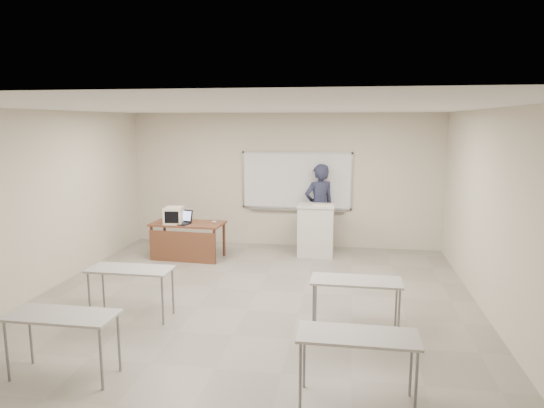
% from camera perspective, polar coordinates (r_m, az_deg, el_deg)
% --- Properties ---
extents(floor, '(7.00, 8.00, 0.01)m').
position_cam_1_polar(floor, '(7.49, -2.94, -12.39)').
color(floor, gray).
rests_on(floor, ground).
extents(whiteboard, '(2.48, 0.10, 1.31)m').
position_cam_1_polar(whiteboard, '(10.90, 2.92, 2.67)').
color(whiteboard, white).
rests_on(whiteboard, floor).
extents(student_desks, '(4.40, 2.20, 0.73)m').
position_cam_1_polar(student_desks, '(6.02, -5.74, -11.16)').
color(student_desks, '#A8A7A3').
rests_on(student_desks, floor).
extents(instructor_desk, '(1.47, 0.73, 0.75)m').
position_cam_1_polar(instructor_desk, '(10.09, -10.04, -3.41)').
color(instructor_desk, brown).
rests_on(instructor_desk, floor).
extents(podium, '(0.77, 0.56, 1.09)m').
position_cam_1_polar(podium, '(10.26, 5.18, -3.08)').
color(podium, beige).
rests_on(podium, floor).
extents(crt_monitor, '(0.37, 0.42, 0.35)m').
position_cam_1_polar(crt_monitor, '(10.09, -11.46, -1.32)').
color(crt_monitor, beige).
rests_on(crt_monitor, instructor_desk).
extents(laptop, '(0.36, 0.34, 0.27)m').
position_cam_1_polar(laptop, '(10.06, -10.64, -1.94)').
color(laptop, black).
rests_on(laptop, instructor_desk).
extents(mouse, '(0.11, 0.08, 0.04)m').
position_cam_1_polar(mouse, '(10.03, -6.80, -2.11)').
color(mouse, '#B3B7BB').
rests_on(mouse, instructor_desk).
extents(keyboard, '(0.46, 0.17, 0.03)m').
position_cam_1_polar(keyboard, '(10.02, 6.03, -0.16)').
color(keyboard, beige).
rests_on(keyboard, podium).
extents(presenter, '(0.83, 0.75, 1.90)m').
position_cam_1_polar(presenter, '(10.69, 5.56, -0.36)').
color(presenter, black).
rests_on(presenter, floor).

